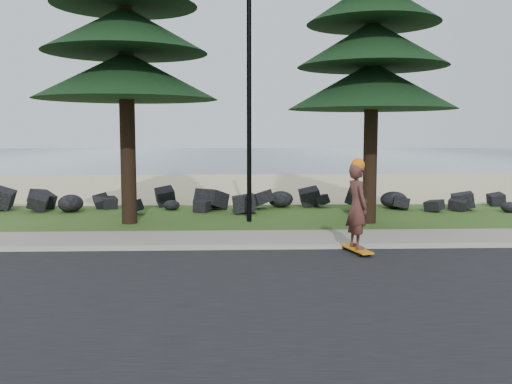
# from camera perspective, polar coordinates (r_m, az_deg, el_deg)

# --- Properties ---
(ground) EXTENTS (160.00, 160.00, 0.00)m
(ground) POSITION_cam_1_polar(r_m,az_deg,el_deg) (13.83, -0.31, -5.03)
(ground) COLOR #2C4C17
(ground) RESTS_ON ground
(road) EXTENTS (160.00, 7.00, 0.02)m
(road) POSITION_cam_1_polar(r_m,az_deg,el_deg) (9.46, 0.62, -10.20)
(road) COLOR black
(road) RESTS_ON ground
(kerb) EXTENTS (160.00, 0.20, 0.10)m
(kerb) POSITION_cam_1_polar(r_m,az_deg,el_deg) (12.94, -0.18, -5.57)
(kerb) COLOR #AAA699
(kerb) RESTS_ON ground
(sidewalk) EXTENTS (160.00, 2.00, 0.08)m
(sidewalk) POSITION_cam_1_polar(r_m,az_deg,el_deg) (14.02, -0.34, -4.71)
(sidewalk) COLOR gray
(sidewalk) RESTS_ON ground
(beach_sand) EXTENTS (160.00, 15.00, 0.01)m
(beach_sand) POSITION_cam_1_polar(r_m,az_deg,el_deg) (28.20, -1.31, 0.64)
(beach_sand) COLOR #D5BA8E
(beach_sand) RESTS_ON ground
(ocean) EXTENTS (160.00, 58.00, 0.01)m
(ocean) POSITION_cam_1_polar(r_m,az_deg,el_deg) (64.62, -1.85, 3.68)
(ocean) COLOR #31455E
(ocean) RESTS_ON ground
(seawall_boulders) EXTENTS (60.00, 2.40, 1.10)m
(seawall_boulders) POSITION_cam_1_polar(r_m,az_deg,el_deg) (19.36, -0.88, -1.85)
(seawall_boulders) COLOR black
(seawall_boulders) RESTS_ON ground
(lamp_post) EXTENTS (0.25, 0.14, 8.14)m
(lamp_post) POSITION_cam_1_polar(r_m,az_deg,el_deg) (16.84, -0.70, 11.08)
(lamp_post) COLOR black
(lamp_post) RESTS_ON ground
(skateboarder) EXTENTS (0.60, 1.14, 2.07)m
(skateboarder) POSITION_cam_1_polar(r_m,az_deg,el_deg) (12.56, 10.08, -1.44)
(skateboarder) COLOR orange
(skateboarder) RESTS_ON ground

